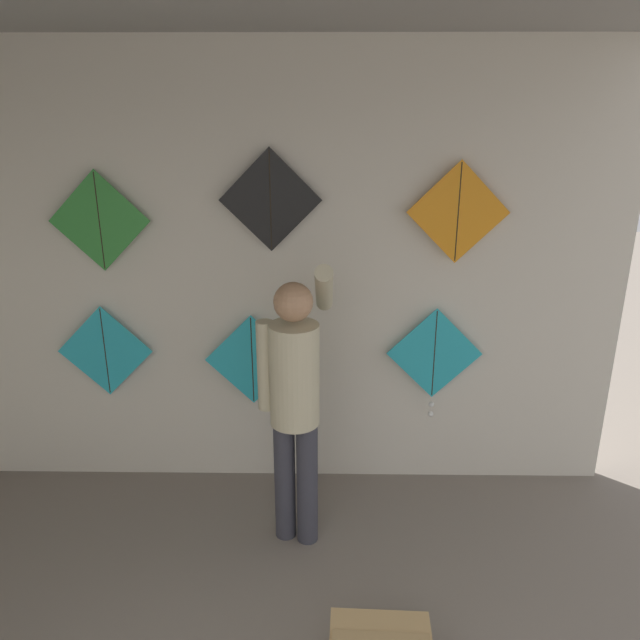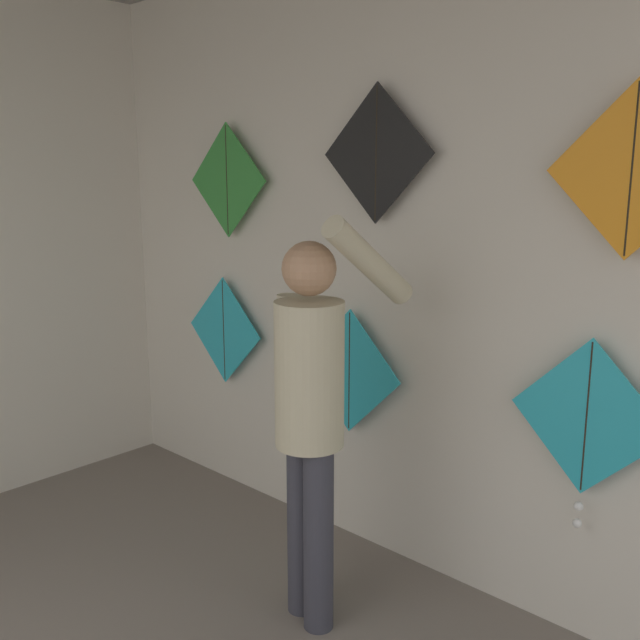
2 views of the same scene
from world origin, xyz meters
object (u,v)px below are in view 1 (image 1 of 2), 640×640
(shopkeeper, at_px, (295,392))
(kite_5, at_px, (458,212))
(kite_1, at_px, (252,360))
(kite_3, at_px, (99,221))
(kite_4, at_px, (270,200))
(kite_0, at_px, (105,351))
(kite_2, at_px, (434,357))

(shopkeeper, xyz_separation_m, kite_5, (0.94, 0.58, 0.89))
(kite_1, distance_m, kite_3, 1.25)
(kite_5, bearing_deg, shopkeeper, -148.13)
(shopkeeper, bearing_deg, kite_4, 121.63)
(shopkeeper, distance_m, kite_0, 1.37)
(kite_0, xyz_separation_m, kite_4, (1.08, 0.00, 0.96))
(shopkeeper, bearing_deg, kite_2, 50.54)
(kite_0, distance_m, kite_2, 2.10)
(kite_2, height_order, kite_3, kite_3)
(kite_3, height_order, kite_4, kite_4)
(kite_5, bearing_deg, kite_3, 180.00)
(kite_1, bearing_deg, kite_5, 0.00)
(shopkeeper, bearing_deg, kite_3, 169.92)
(shopkeeper, height_order, kite_3, kite_3)
(kite_2, distance_m, kite_3, 2.21)
(kite_0, bearing_deg, kite_2, -0.02)
(shopkeeper, distance_m, kite_5, 1.42)
(kite_0, xyz_separation_m, kite_1, (0.94, 0.00, -0.05))
(shopkeeper, height_order, kite_5, kite_5)
(kite_3, bearing_deg, kite_4, 0.00)
(kite_3, xyz_separation_m, kite_5, (2.12, 0.00, 0.06))
(shopkeeper, relative_size, kite_3, 2.76)
(kite_0, bearing_deg, kite_3, 0.00)
(kite_3, bearing_deg, kite_1, 0.00)
(shopkeeper, xyz_separation_m, kite_4, (-0.16, 0.58, 0.95))
(kite_0, height_order, kite_2, kite_0)
(kite_2, bearing_deg, kite_1, 179.97)
(kite_2, height_order, kite_5, kite_5)
(shopkeeper, height_order, kite_4, kite_4)
(kite_1, xyz_separation_m, kite_4, (0.14, 0.00, 1.02))
(kite_2, bearing_deg, kite_5, 0.40)
(kite_4, height_order, kite_5, kite_4)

